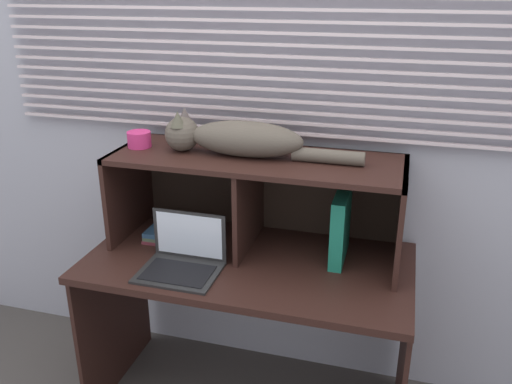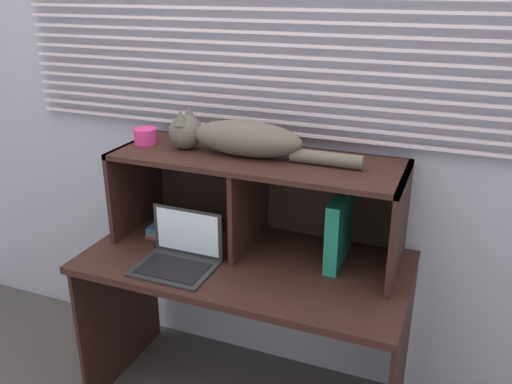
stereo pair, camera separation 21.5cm
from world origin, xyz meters
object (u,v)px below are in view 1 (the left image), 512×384
at_px(laptop, 183,259).
at_px(small_basket, 139,139).
at_px(binder_upright, 341,226).
at_px(cat, 236,138).
at_px(book_stack, 169,231).

distance_m(laptop, small_basket, 0.55).
relative_size(laptop, binder_upright, 1.08).
relative_size(laptop, small_basket, 3.08).
relative_size(cat, binder_upright, 2.87).
bearing_deg(binder_upright, book_stack, -179.83).
xyz_separation_m(binder_upright, small_basket, (-0.87, 0.00, 0.29)).
bearing_deg(laptop, binder_upright, 24.23).
relative_size(cat, book_stack, 3.64).
xyz_separation_m(cat, book_stack, (-0.31, -0.00, -0.45)).
xyz_separation_m(laptop, book_stack, (-0.17, 0.26, -0.02)).
distance_m(binder_upright, book_stack, 0.76).
distance_m(book_stack, small_basket, 0.43).
xyz_separation_m(cat, small_basket, (-0.43, 0.00, -0.04)).
height_order(book_stack, small_basket, small_basket).
bearing_deg(binder_upright, cat, 180.00).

